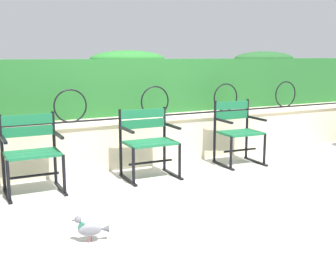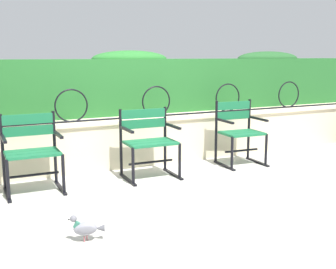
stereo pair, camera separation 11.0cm
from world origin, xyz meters
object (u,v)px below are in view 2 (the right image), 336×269
at_px(park_chair_right, 239,131).
at_px(pigeon_near_chairs, 86,228).
at_px(park_chair_centre, 148,140).
at_px(park_chair_left, 31,150).

bearing_deg(park_chair_right, pigeon_near_chairs, -148.91).
distance_m(park_chair_centre, pigeon_near_chairs, 1.96).
bearing_deg(park_chair_right, park_chair_left, -179.86).
bearing_deg(pigeon_near_chairs, park_chair_left, 96.17).
relative_size(park_chair_centre, pigeon_near_chairs, 2.91).
distance_m(park_chair_right, pigeon_near_chairs, 3.04).
distance_m(park_chair_left, park_chair_right, 2.75).
height_order(park_chair_left, park_chair_right, park_chair_right).
bearing_deg(park_chair_centre, pigeon_near_chairs, -128.64).
bearing_deg(park_chair_left, pigeon_near_chairs, -83.83).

